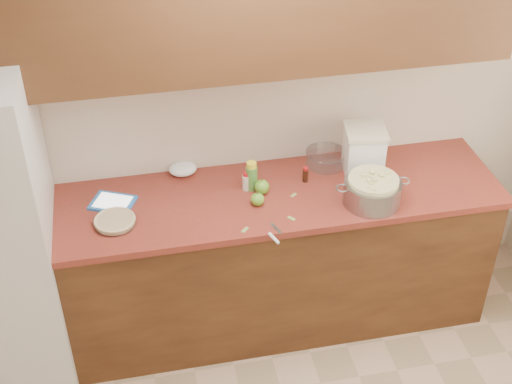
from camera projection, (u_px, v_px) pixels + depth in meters
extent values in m
plane|color=beige|center=(248.00, 104.00, 3.87)|extent=(3.60, 0.00, 3.60)
cube|color=#583419|center=(260.00, 262.00, 4.12)|extent=(2.60, 0.65, 0.88)
cube|color=#9B3B2A|center=(260.00, 198.00, 3.85)|extent=(2.64, 0.68, 0.04)
cube|color=#512F18|center=(254.00, 0.00, 3.35)|extent=(2.60, 0.34, 0.70)
cylinder|color=silver|center=(115.00, 222.00, 3.62)|extent=(0.22, 0.22, 0.03)
cylinder|color=#CBB380|center=(115.00, 221.00, 3.62)|extent=(0.20, 0.20, 0.03)
torus|color=#CBB380|center=(115.00, 220.00, 3.62)|extent=(0.21, 0.21, 0.02)
cylinder|color=gray|center=(372.00, 192.00, 3.75)|extent=(0.30, 0.30, 0.13)
torus|color=gray|center=(342.00, 188.00, 3.69)|extent=(0.07, 0.07, 0.01)
torus|color=gray|center=(403.00, 181.00, 3.75)|extent=(0.07, 0.07, 0.01)
cylinder|color=beige|center=(372.00, 189.00, 3.74)|extent=(0.27, 0.27, 0.14)
cube|color=white|center=(364.00, 152.00, 3.95)|extent=(0.23, 0.23, 0.25)
cube|color=beige|center=(366.00, 131.00, 3.87)|extent=(0.25, 0.25, 0.02)
cube|color=blue|center=(113.00, 203.00, 3.77)|extent=(0.27, 0.25, 0.01)
cube|color=white|center=(113.00, 202.00, 3.76)|extent=(0.22, 0.20, 0.00)
cube|color=gray|center=(276.00, 228.00, 3.60)|extent=(0.05, 0.10, 0.00)
cylinder|color=white|center=(274.00, 238.00, 3.53)|extent=(0.04, 0.09, 0.02)
cylinder|color=#4C8C38|center=(252.00, 178.00, 3.84)|extent=(0.06, 0.06, 0.14)
cylinder|color=yellow|center=(251.00, 165.00, 3.79)|extent=(0.05, 0.05, 0.03)
cylinder|color=beige|center=(246.00, 182.00, 3.85)|extent=(0.04, 0.04, 0.09)
cylinder|color=red|center=(246.00, 174.00, 3.82)|extent=(0.04, 0.04, 0.02)
cylinder|color=black|center=(305.00, 175.00, 3.92)|extent=(0.03, 0.03, 0.08)
cylinder|color=red|center=(306.00, 169.00, 3.89)|extent=(0.03, 0.03, 0.02)
cylinder|color=silver|center=(326.00, 158.00, 4.05)|extent=(0.22, 0.22, 0.08)
torus|color=silver|center=(326.00, 152.00, 4.03)|extent=(0.23, 0.23, 0.01)
ellipsoid|color=white|center=(183.00, 169.00, 3.98)|extent=(0.19, 0.17, 0.06)
sphere|color=#5C9825|center=(258.00, 199.00, 3.74)|extent=(0.07, 0.07, 0.07)
cylinder|color=#3F2D19|center=(258.00, 193.00, 3.72)|extent=(0.01, 0.01, 0.01)
sphere|color=#5C9825|center=(262.00, 187.00, 3.83)|extent=(0.08, 0.08, 0.08)
cylinder|color=#3F2D19|center=(262.00, 180.00, 3.80)|extent=(0.01, 0.01, 0.01)
cube|color=#83A651|center=(245.00, 230.00, 3.59)|extent=(0.05, 0.05, 0.00)
cube|color=#83A651|center=(291.00, 218.00, 3.67)|extent=(0.04, 0.04, 0.00)
cube|color=#83A651|center=(294.00, 195.00, 3.83)|extent=(0.04, 0.04, 0.00)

